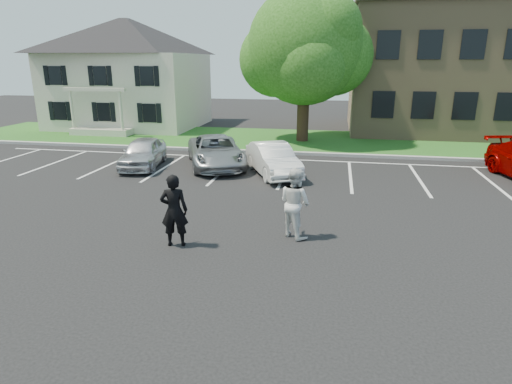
% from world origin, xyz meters
% --- Properties ---
extents(ground_plane, '(90.00, 90.00, 0.00)m').
position_xyz_m(ground_plane, '(0.00, 0.00, 0.00)').
color(ground_plane, black).
rests_on(ground_plane, ground).
extents(curb, '(40.00, 0.30, 0.15)m').
position_xyz_m(curb, '(0.00, 12.00, 0.07)').
color(curb, gray).
rests_on(curb, ground).
extents(grass_strip, '(44.00, 8.00, 0.08)m').
position_xyz_m(grass_strip, '(0.00, 16.00, 0.04)').
color(grass_strip, '#225015').
rests_on(grass_strip, ground).
extents(stall_lines, '(34.00, 5.36, 0.01)m').
position_xyz_m(stall_lines, '(1.40, 8.95, 0.01)').
color(stall_lines, silver).
rests_on(stall_lines, ground).
extents(house, '(10.30, 9.22, 7.60)m').
position_xyz_m(house, '(-13.00, 19.97, 3.83)').
color(house, beige).
rests_on(house, ground).
extents(tree, '(7.80, 7.20, 8.80)m').
position_xyz_m(tree, '(0.18, 15.86, 5.35)').
color(tree, black).
rests_on(tree, ground).
extents(man_black_suit, '(0.80, 0.61, 1.96)m').
position_xyz_m(man_black_suit, '(-1.96, -0.15, 0.98)').
color(man_black_suit, black).
rests_on(man_black_suit, ground).
extents(man_white_shirt, '(1.21, 1.19, 1.97)m').
position_xyz_m(man_white_shirt, '(1.08, 1.06, 0.98)').
color(man_white_shirt, silver).
rests_on(man_white_shirt, ground).
extents(car_silver_west, '(2.25, 4.16, 1.34)m').
position_xyz_m(car_silver_west, '(-6.60, 7.98, 0.67)').
color(car_silver_west, silver).
rests_on(car_silver_west, ground).
extents(car_silver_minivan, '(4.06, 5.53, 1.40)m').
position_xyz_m(car_silver_minivan, '(-3.34, 8.71, 0.70)').
color(car_silver_minivan, '#93959A').
rests_on(car_silver_minivan, ground).
extents(car_white_sedan, '(3.07, 4.31, 1.35)m').
position_xyz_m(car_white_sedan, '(-0.51, 7.68, 0.67)').
color(car_white_sedan, silver).
rests_on(car_white_sedan, ground).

